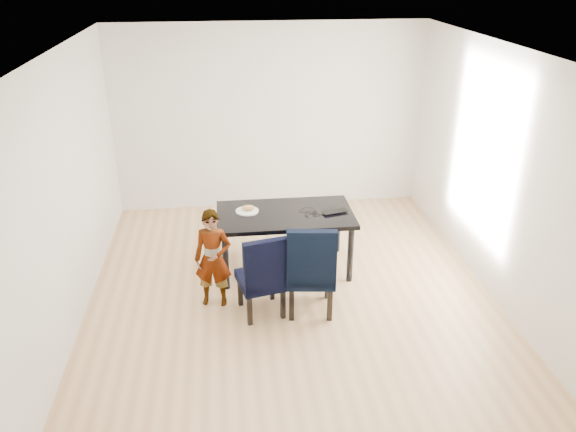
{
  "coord_description": "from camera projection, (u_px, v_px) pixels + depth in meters",
  "views": [
    {
      "loc": [
        -0.66,
        -5.45,
        3.51
      ],
      "look_at": [
        0.0,
        0.2,
        0.85
      ],
      "focal_mm": 35.0,
      "sensor_mm": 36.0,
      "label": 1
    }
  ],
  "objects": [
    {
      "name": "wall_right",
      "position": [
        495.0,
        172.0,
        6.13
      ],
      "size": [
        0.01,
        5.0,
        2.7
      ],
      "primitive_type": "cube",
      "color": "silver",
      "rests_on": "ground"
    },
    {
      "name": "floor",
      "position": [
        290.0,
        290.0,
        6.46
      ],
      "size": [
        4.5,
        5.0,
        0.01
      ],
      "primitive_type": "cube",
      "color": "tan",
      "rests_on": "ground"
    },
    {
      "name": "wall_front",
      "position": [
        337.0,
        321.0,
        3.64
      ],
      "size": [
        4.5,
        0.01,
        2.7
      ],
      "primitive_type": "cube",
      "color": "white",
      "rests_on": "ground"
    },
    {
      "name": "chair_left",
      "position": [
        261.0,
        273.0,
        5.88
      ],
      "size": [
        0.55,
        0.57,
        0.95
      ],
      "primitive_type": "cube",
      "rotation": [
        0.0,
        0.0,
        0.22
      ],
      "color": "black",
      "rests_on": "floor"
    },
    {
      "name": "wall_back",
      "position": [
        269.0,
        118.0,
        8.15
      ],
      "size": [
        4.5,
        0.01,
        2.7
      ],
      "primitive_type": "cube",
      "color": "white",
      "rests_on": "ground"
    },
    {
      "name": "laptop",
      "position": [
        333.0,
        210.0,
        6.63
      ],
      "size": [
        0.34,
        0.26,
        0.02
      ],
      "primitive_type": "imported",
      "rotation": [
        0.0,
        0.0,
        3.39
      ],
      "color": "black",
      "rests_on": "dining_table"
    },
    {
      "name": "wall_left",
      "position": [
        68.0,
        190.0,
        5.65
      ],
      "size": [
        0.01,
        5.0,
        2.7
      ],
      "primitive_type": "cube",
      "color": "silver",
      "rests_on": "ground"
    },
    {
      "name": "sandwich",
      "position": [
        248.0,
        208.0,
        6.61
      ],
      "size": [
        0.18,
        0.12,
        0.06
      ],
      "primitive_type": "ellipsoid",
      "rotation": [
        0.0,
        0.0,
        -0.32
      ],
      "color": "#C28D45",
      "rests_on": "plate"
    },
    {
      "name": "chair_right",
      "position": [
        311.0,
        266.0,
        5.91
      ],
      "size": [
        0.57,
        0.58,
        1.05
      ],
      "primitive_type": "cube",
      "rotation": [
        0.0,
        0.0,
        -0.12
      ],
      "color": "black",
      "rests_on": "floor"
    },
    {
      "name": "ceiling",
      "position": [
        290.0,
        48.0,
        5.32
      ],
      "size": [
        4.5,
        5.0,
        0.01
      ],
      "primitive_type": "cube",
      "color": "white",
      "rests_on": "wall_back"
    },
    {
      "name": "dining_table",
      "position": [
        285.0,
        241.0,
        6.75
      ],
      "size": [
        1.6,
        0.9,
        0.75
      ],
      "primitive_type": "cube",
      "color": "black",
      "rests_on": "floor"
    },
    {
      "name": "cable_tangle",
      "position": [
        312.0,
        215.0,
        6.54
      ],
      "size": [
        0.17,
        0.17,
        0.01
      ],
      "primitive_type": "torus",
      "rotation": [
        0.0,
        0.0,
        -0.07
      ],
      "color": "black",
      "rests_on": "dining_table"
    },
    {
      "name": "plate",
      "position": [
        247.0,
        211.0,
        6.63
      ],
      "size": [
        0.36,
        0.36,
        0.02
      ],
      "primitive_type": "cylinder",
      "rotation": [
        0.0,
        0.0,
        -0.41
      ],
      "color": "white",
      "rests_on": "dining_table"
    },
    {
      "name": "child",
      "position": [
        213.0,
        259.0,
        6.0
      ],
      "size": [
        0.44,
        0.33,
        1.11
      ],
      "primitive_type": "imported",
      "rotation": [
        0.0,
        0.0,
        -0.17
      ],
      "color": "#F24314",
      "rests_on": "floor"
    }
  ]
}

